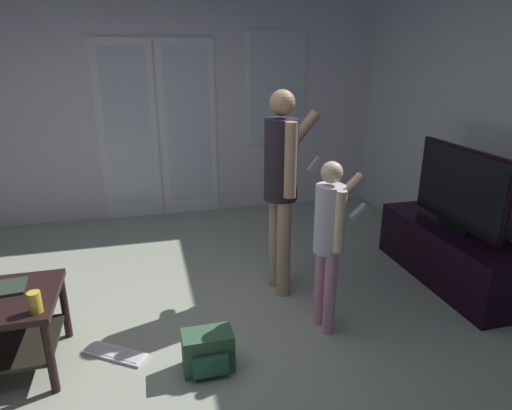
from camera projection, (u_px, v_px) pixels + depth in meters
ground_plane at (152, 354)px, 2.92m from camera, size 5.91×5.56×0.02m
wall_back_with_doors at (140, 99)px, 4.99m from camera, size 5.91×0.09×2.85m
tv_stand at (450, 254)px, 3.78m from camera, size 0.50×1.45×0.48m
flat_screen_tv at (460, 189)px, 3.59m from camera, size 0.08×1.04×0.69m
person_adult at (282, 177)px, 3.39m from camera, size 0.54×0.47×1.63m
person_child at (330, 233)px, 2.96m from camera, size 0.46×0.37×1.23m
backpack at (208, 352)px, 2.74m from camera, size 0.31×0.23×0.26m
loose_keyboard at (115, 354)px, 2.90m from camera, size 0.44×0.35×0.02m
cup_by_laptop at (35, 302)px, 2.45m from camera, size 0.07×0.07×0.12m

